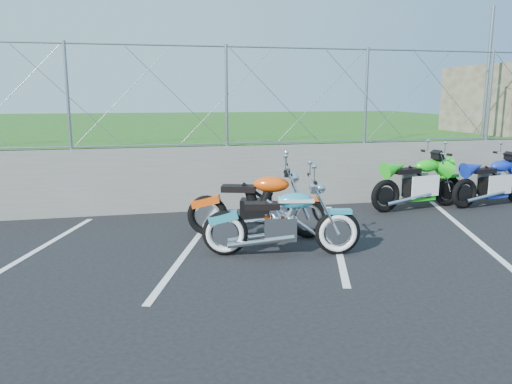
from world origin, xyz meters
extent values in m
plane|color=black|center=(0.00, 0.00, 0.00)|extent=(90.00, 90.00, 0.00)
cube|color=slate|center=(0.00, 3.50, 0.65)|extent=(30.00, 0.22, 1.30)
cube|color=#1C4D14|center=(0.00, 13.50, 0.65)|extent=(30.00, 20.00, 1.30)
cylinder|color=gray|center=(0.00, 3.50, 3.25)|extent=(28.00, 0.03, 0.03)
cylinder|color=gray|center=(0.00, 3.50, 1.35)|extent=(28.00, 0.03, 0.03)
cylinder|color=gray|center=(7.20, 3.90, 2.80)|extent=(0.08, 0.08, 3.00)
cube|color=silver|center=(-2.40, 1.00, 0.00)|extent=(1.49, 4.31, 0.01)
cube|color=silver|center=(0.00, 1.00, 0.00)|extent=(1.49, 4.31, 0.01)
cube|color=silver|center=(2.40, 1.00, 0.00)|extent=(1.49, 4.31, 0.01)
cube|color=silver|center=(4.80, 1.00, 0.00)|extent=(1.49, 4.31, 0.01)
torus|color=black|center=(0.46, 0.46, 0.34)|extent=(0.68, 0.24, 0.67)
torus|color=black|center=(2.08, 0.14, 0.34)|extent=(0.68, 0.24, 0.67)
cube|color=silver|center=(1.25, 0.30, 0.41)|extent=(0.52, 0.37, 0.35)
ellipsoid|color=teal|center=(1.47, 0.26, 0.81)|extent=(0.58, 0.35, 0.24)
cube|color=black|center=(0.99, 0.36, 0.74)|extent=(0.55, 0.34, 0.09)
cube|color=teal|center=(2.08, 0.14, 0.65)|extent=(0.41, 0.23, 0.06)
cylinder|color=silver|center=(1.69, 0.22, 1.14)|extent=(0.17, 0.72, 0.03)
torus|color=black|center=(0.34, 1.55, 0.34)|extent=(0.69, 0.32, 0.69)
torus|color=black|center=(1.93, 1.05, 0.34)|extent=(0.69, 0.32, 0.69)
cube|color=black|center=(1.12, 1.31, 0.45)|extent=(0.58, 0.45, 0.38)
ellipsoid|color=#F7500E|center=(1.35, 1.24, 0.89)|extent=(0.64, 0.43, 0.26)
cube|color=black|center=(0.84, 1.40, 0.81)|extent=(0.61, 0.42, 0.10)
cube|color=#F7500E|center=(1.93, 1.05, 0.67)|extent=(0.45, 0.29, 0.07)
cylinder|color=silver|center=(1.58, 1.17, 1.16)|extent=(0.27, 0.77, 0.03)
torus|color=black|center=(4.03, 2.47, 0.33)|extent=(0.68, 0.23, 0.67)
torus|color=black|center=(5.59, 2.73, 0.33)|extent=(0.68, 0.23, 0.67)
cube|color=black|center=(4.78, 2.60, 0.45)|extent=(0.56, 0.39, 0.38)
ellipsoid|color=#1AD01A|center=(5.03, 2.64, 0.89)|extent=(0.63, 0.37, 0.26)
cube|color=black|center=(4.50, 2.55, 0.81)|extent=(0.59, 0.36, 0.10)
cube|color=#1AD01A|center=(5.59, 2.73, 0.65)|extent=(0.45, 0.24, 0.07)
cylinder|color=silver|center=(5.22, 2.67, 1.15)|extent=(0.17, 0.80, 0.03)
torus|color=black|center=(5.79, 2.43, 0.31)|extent=(0.64, 0.21, 0.63)
cube|color=black|center=(6.50, 2.55, 0.42)|extent=(0.52, 0.36, 0.36)
ellipsoid|color=#132DB8|center=(6.73, 2.58, 0.84)|extent=(0.59, 0.34, 0.24)
cube|color=black|center=(6.23, 2.50, 0.77)|extent=(0.56, 0.33, 0.09)
cylinder|color=silver|center=(6.91, 2.61, 1.08)|extent=(0.15, 0.75, 0.03)
camera|label=1|loc=(-0.63, -6.50, 2.32)|focal=35.00mm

